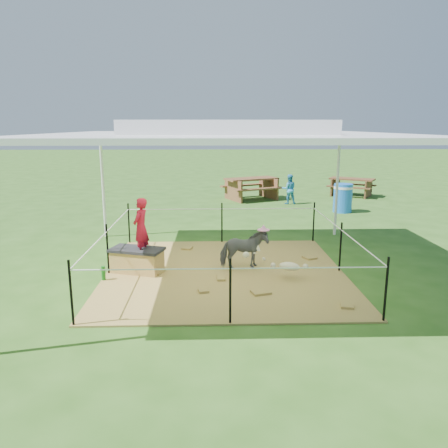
{
  "coord_description": "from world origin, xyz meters",
  "views": [
    {
      "loc": [
        -0.27,
        -8.1,
        2.82
      ],
      "look_at": [
        0.0,
        0.6,
        0.85
      ],
      "focal_mm": 35.0,
      "sensor_mm": 36.0,
      "label": 1
    }
  ],
  "objects_px": {
    "green_bottle": "(103,273)",
    "trash_barrel": "(343,198)",
    "straw_bale": "(137,261)",
    "woman": "(141,222)",
    "pony": "(244,250)",
    "picnic_table_far": "(352,187)",
    "picnic_table_near": "(251,189)",
    "foal": "(289,265)",
    "distant_person": "(289,189)"
  },
  "relations": [
    {
      "from": "green_bottle",
      "to": "picnic_table_far",
      "type": "relative_size",
      "value": 0.15
    },
    {
      "from": "distant_person",
      "to": "trash_barrel",
      "type": "bearing_deg",
      "value": 132.95
    },
    {
      "from": "green_bottle",
      "to": "pony",
      "type": "relative_size",
      "value": 0.28
    },
    {
      "from": "straw_bale",
      "to": "woman",
      "type": "distance_m",
      "value": 0.78
    },
    {
      "from": "straw_bale",
      "to": "green_bottle",
      "type": "height_order",
      "value": "straw_bale"
    },
    {
      "from": "straw_bale",
      "to": "trash_barrel",
      "type": "relative_size",
      "value": 1.0
    },
    {
      "from": "pony",
      "to": "picnic_table_near",
      "type": "distance_m",
      "value": 8.56
    },
    {
      "from": "green_bottle",
      "to": "foal",
      "type": "relative_size",
      "value": 0.27
    },
    {
      "from": "trash_barrel",
      "to": "distant_person",
      "type": "bearing_deg",
      "value": 133.38
    },
    {
      "from": "woman",
      "to": "pony",
      "type": "distance_m",
      "value": 2.08
    },
    {
      "from": "green_bottle",
      "to": "picnic_table_far",
      "type": "height_order",
      "value": "picnic_table_far"
    },
    {
      "from": "picnic_table_near",
      "to": "distant_person",
      "type": "height_order",
      "value": "distant_person"
    },
    {
      "from": "woman",
      "to": "foal",
      "type": "height_order",
      "value": "woman"
    },
    {
      "from": "pony",
      "to": "distant_person",
      "type": "distance_m",
      "value": 7.78
    },
    {
      "from": "trash_barrel",
      "to": "picnic_table_far",
      "type": "xyz_separation_m",
      "value": [
        1.38,
        3.39,
        -0.11
      ]
    },
    {
      "from": "straw_bale",
      "to": "picnic_table_near",
      "type": "relative_size",
      "value": 0.47
    },
    {
      "from": "picnic_table_near",
      "to": "distant_person",
      "type": "xyz_separation_m",
      "value": [
        1.28,
        -1.06,
        0.12
      ]
    },
    {
      "from": "foal",
      "to": "picnic_table_far",
      "type": "distance_m",
      "value": 10.77
    },
    {
      "from": "woman",
      "to": "foal",
      "type": "relative_size",
      "value": 1.16
    },
    {
      "from": "trash_barrel",
      "to": "distant_person",
      "type": "xyz_separation_m",
      "value": [
        -1.51,
        1.6,
        0.07
      ]
    },
    {
      "from": "woman",
      "to": "trash_barrel",
      "type": "bearing_deg",
      "value": 153.78
    },
    {
      "from": "picnic_table_near",
      "to": "green_bottle",
      "type": "bearing_deg",
      "value": -135.14
    },
    {
      "from": "straw_bale",
      "to": "picnic_table_far",
      "type": "bearing_deg",
      "value": 52.47
    },
    {
      "from": "straw_bale",
      "to": "picnic_table_near",
      "type": "bearing_deg",
      "value": 70.72
    },
    {
      "from": "picnic_table_near",
      "to": "pony",
      "type": "bearing_deg",
      "value": -119.97
    },
    {
      "from": "trash_barrel",
      "to": "foal",
      "type": "bearing_deg",
      "value": -114.32
    },
    {
      "from": "straw_bale",
      "to": "pony",
      "type": "height_order",
      "value": "pony"
    },
    {
      "from": "foal",
      "to": "distant_person",
      "type": "bearing_deg",
      "value": 104.89
    },
    {
      "from": "woman",
      "to": "green_bottle",
      "type": "xyz_separation_m",
      "value": [
        -0.65,
        -0.45,
        -0.86
      ]
    },
    {
      "from": "green_bottle",
      "to": "picnic_table_far",
      "type": "xyz_separation_m",
      "value": [
        7.75,
        9.82,
        0.2
      ]
    },
    {
      "from": "woman",
      "to": "green_bottle",
      "type": "height_order",
      "value": "woman"
    },
    {
      "from": "woman",
      "to": "picnic_table_near",
      "type": "distance_m",
      "value": 9.14
    },
    {
      "from": "woman",
      "to": "trash_barrel",
      "type": "height_order",
      "value": "woman"
    },
    {
      "from": "trash_barrel",
      "to": "picnic_table_near",
      "type": "bearing_deg",
      "value": 136.47
    },
    {
      "from": "distant_person",
      "to": "woman",
      "type": "bearing_deg",
      "value": 60.54
    },
    {
      "from": "green_bottle",
      "to": "trash_barrel",
      "type": "height_order",
      "value": "trash_barrel"
    },
    {
      "from": "foal",
      "to": "trash_barrel",
      "type": "bearing_deg",
      "value": 90.54
    },
    {
      "from": "foal",
      "to": "picnic_table_near",
      "type": "bearing_deg",
      "value": 114.01
    },
    {
      "from": "foal",
      "to": "distant_person",
      "type": "distance_m",
      "value": 8.2
    },
    {
      "from": "trash_barrel",
      "to": "pony",
      "type": "bearing_deg",
      "value": -122.5
    },
    {
      "from": "straw_bale",
      "to": "distant_person",
      "type": "bearing_deg",
      "value": 60.4
    },
    {
      "from": "pony",
      "to": "straw_bale",
      "type": "bearing_deg",
      "value": 82.39
    },
    {
      "from": "pony",
      "to": "green_bottle",
      "type": "bearing_deg",
      "value": 91.22
    },
    {
      "from": "woman",
      "to": "pony",
      "type": "bearing_deg",
      "value": 111.26
    },
    {
      "from": "straw_bale",
      "to": "green_bottle",
      "type": "relative_size",
      "value": 3.6
    },
    {
      "from": "green_bottle",
      "to": "picnic_table_near",
      "type": "height_order",
      "value": "picnic_table_near"
    },
    {
      "from": "picnic_table_far",
      "to": "pony",
      "type": "bearing_deg",
      "value": -87.52
    },
    {
      "from": "foal",
      "to": "picnic_table_far",
      "type": "height_order",
      "value": "picnic_table_far"
    },
    {
      "from": "straw_bale",
      "to": "pony",
      "type": "xyz_separation_m",
      "value": [
        2.09,
        0.13,
        0.18
      ]
    },
    {
      "from": "straw_bale",
      "to": "picnic_table_near",
      "type": "height_order",
      "value": "picnic_table_near"
    }
  ]
}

